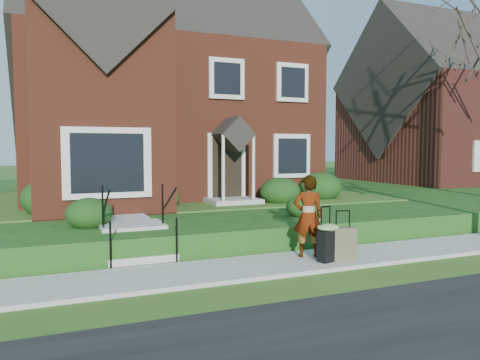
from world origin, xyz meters
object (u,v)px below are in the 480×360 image
suitcase_black (328,240)px  front_steps (136,236)px  woman (308,216)px  suitcase_olive (344,244)px

suitcase_black → front_steps: bearing=132.4°
woman → suitcase_black: woman is taller
woman → front_steps: bearing=-5.2°
woman → suitcase_black: 0.68m
suitcase_black → woman: bearing=92.2°
front_steps → woman: size_ratio=1.17×
woman → suitcase_olive: woman is taller
front_steps → suitcase_black: 4.10m
front_steps → suitcase_olive: 4.43m
front_steps → suitcase_black: bearing=-31.6°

